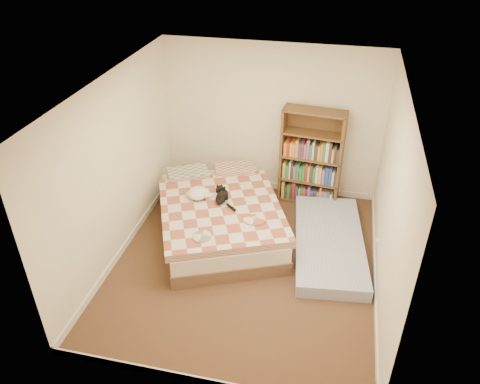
% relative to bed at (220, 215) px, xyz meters
% --- Properties ---
extents(room, '(3.51, 4.01, 2.51)m').
position_rel_bed_xyz_m(room, '(0.52, -0.62, 0.92)').
color(room, '#4F2E22').
rests_on(room, ground).
extents(bed, '(2.37, 2.73, 0.61)m').
position_rel_bed_xyz_m(bed, '(0.00, 0.00, 0.00)').
color(bed, brown).
rests_on(bed, room).
extents(bookshelf, '(0.99, 0.42, 1.60)m').
position_rel_bed_xyz_m(bookshelf, '(1.20, 1.15, 0.30)').
color(bookshelf, '#58331E').
rests_on(bookshelf, room).
extents(floor_mattress, '(1.19, 2.20, 0.19)m').
position_rel_bed_xyz_m(floor_mattress, '(1.62, -0.08, -0.18)').
color(floor_mattress, '#7E91D3').
rests_on(floor_mattress, room).
extents(black_cat, '(0.30, 0.62, 0.14)m').
position_rel_bed_xyz_m(black_cat, '(0.03, 0.02, 0.33)').
color(black_cat, black).
rests_on(black_cat, bed).
extents(white_dog, '(0.42, 0.43, 0.16)m').
position_rel_bed_xyz_m(white_dog, '(-0.32, -0.03, 0.35)').
color(white_dog, white).
rests_on(white_dog, bed).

